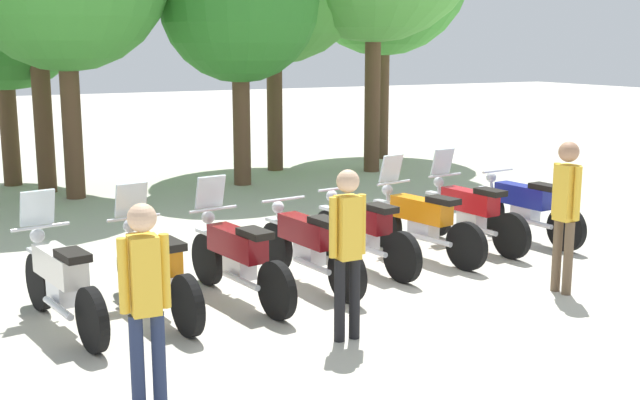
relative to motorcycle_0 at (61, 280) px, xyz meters
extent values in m
plane|color=#BCB7A8|center=(3.41, 0.32, -0.52)|extent=(80.00, 80.00, 0.00)
cylinder|color=black|center=(-0.12, 0.72, -0.20)|extent=(0.21, 0.65, 0.64)
cylinder|color=black|center=(0.14, -0.81, -0.20)|extent=(0.21, 0.65, 0.64)
cube|color=silver|center=(-0.12, 0.72, 0.14)|extent=(0.18, 0.37, 0.04)
cube|color=silver|center=(0.00, 0.01, 0.15)|extent=(0.41, 0.98, 0.30)
cube|color=silver|center=(0.01, -0.04, -0.12)|extent=(0.28, 0.43, 0.24)
cube|color=black|center=(0.07, -0.39, 0.34)|extent=(0.31, 0.47, 0.08)
cylinder|color=silver|center=(-0.10, 0.63, 0.12)|extent=(0.09, 0.23, 0.64)
cylinder|color=silver|center=(-0.09, 0.55, 0.45)|extent=(0.62, 0.14, 0.04)
sphere|color=silver|center=(-0.11, 0.67, 0.33)|extent=(0.18, 0.18, 0.16)
cylinder|color=silver|center=(-0.10, -0.36, -0.18)|extent=(0.19, 0.70, 0.07)
cube|color=silver|center=(-0.10, 0.60, 0.65)|extent=(0.38, 0.19, 0.39)
cylinder|color=black|center=(0.89, 0.73, -0.20)|extent=(0.17, 0.65, 0.64)
cylinder|color=black|center=(1.07, -0.81, -0.20)|extent=(0.17, 0.65, 0.64)
cube|color=silver|center=(0.89, 0.73, 0.14)|extent=(0.16, 0.37, 0.04)
cube|color=orange|center=(0.98, 0.01, 0.15)|extent=(0.37, 0.97, 0.30)
cube|color=silver|center=(0.98, -0.04, -0.12)|extent=(0.26, 0.42, 0.24)
cube|color=black|center=(1.02, -0.39, 0.34)|extent=(0.29, 0.46, 0.08)
cylinder|color=silver|center=(0.90, 0.64, 0.12)|extent=(0.08, 0.23, 0.64)
cylinder|color=silver|center=(0.91, 0.55, 0.45)|extent=(0.62, 0.11, 0.04)
sphere|color=silver|center=(0.90, 0.68, 0.33)|extent=(0.18, 0.18, 0.16)
cylinder|color=silver|center=(0.86, -0.36, -0.18)|extent=(0.15, 0.70, 0.07)
cube|color=silver|center=(0.91, 0.61, 0.65)|extent=(0.37, 0.17, 0.39)
cylinder|color=black|center=(1.84, 0.76, -0.20)|extent=(0.19, 0.65, 0.64)
cylinder|color=black|center=(2.07, -0.78, -0.20)|extent=(0.19, 0.65, 0.64)
cube|color=silver|center=(1.84, 0.76, 0.14)|extent=(0.17, 0.37, 0.04)
cube|color=maroon|center=(1.95, 0.04, 0.15)|extent=(0.40, 0.98, 0.30)
cube|color=silver|center=(1.96, -0.01, -0.12)|extent=(0.28, 0.43, 0.24)
cube|color=black|center=(2.01, -0.35, 0.34)|extent=(0.30, 0.47, 0.08)
cylinder|color=silver|center=(1.85, 0.67, 0.12)|extent=(0.08, 0.23, 0.64)
cylinder|color=silver|center=(1.87, 0.58, 0.45)|extent=(0.62, 0.13, 0.04)
sphere|color=silver|center=(1.85, 0.71, 0.33)|extent=(0.18, 0.18, 0.16)
cylinder|color=silver|center=(1.84, -0.33, -0.18)|extent=(0.17, 0.70, 0.07)
cube|color=silver|center=(1.86, 0.64, 0.65)|extent=(0.38, 0.18, 0.39)
cylinder|color=black|center=(2.84, 0.93, -0.20)|extent=(0.17, 0.65, 0.64)
cylinder|color=black|center=(3.02, -0.61, -0.20)|extent=(0.17, 0.65, 0.64)
cube|color=silver|center=(2.84, 0.93, 0.14)|extent=(0.16, 0.37, 0.04)
cube|color=maroon|center=(2.92, 0.21, 0.15)|extent=(0.37, 0.97, 0.30)
cube|color=silver|center=(2.93, 0.16, -0.12)|extent=(0.26, 0.42, 0.24)
cube|color=black|center=(2.97, -0.19, 0.34)|extent=(0.29, 0.46, 0.08)
cylinder|color=silver|center=(2.85, 0.84, 0.12)|extent=(0.08, 0.23, 0.64)
cylinder|color=silver|center=(2.86, 0.75, 0.45)|extent=(0.62, 0.11, 0.04)
sphere|color=silver|center=(2.84, 0.88, 0.33)|extent=(0.18, 0.18, 0.16)
cylinder|color=silver|center=(2.80, -0.16, -0.18)|extent=(0.15, 0.70, 0.07)
cylinder|color=black|center=(3.81, 1.28, -0.20)|extent=(0.18, 0.65, 0.64)
cylinder|color=black|center=(4.00, -0.26, -0.20)|extent=(0.18, 0.65, 0.64)
cube|color=silver|center=(3.81, 1.28, 0.14)|extent=(0.16, 0.37, 0.04)
cube|color=maroon|center=(3.89, 0.56, 0.15)|extent=(0.37, 0.97, 0.30)
cube|color=silver|center=(3.90, 0.51, -0.12)|extent=(0.27, 0.42, 0.24)
cube|color=black|center=(3.94, 0.16, 0.34)|extent=(0.29, 0.47, 0.08)
cylinder|color=silver|center=(3.82, 1.19, 0.12)|extent=(0.08, 0.23, 0.64)
cylinder|color=silver|center=(3.83, 1.10, 0.45)|extent=(0.62, 0.11, 0.04)
sphere|color=silver|center=(3.81, 1.23, 0.33)|extent=(0.18, 0.18, 0.16)
cylinder|color=silver|center=(3.78, 0.19, -0.18)|extent=(0.16, 0.70, 0.07)
cylinder|color=black|center=(4.72, 1.32, -0.20)|extent=(0.22, 0.65, 0.64)
cylinder|color=black|center=(5.02, -0.20, -0.20)|extent=(0.22, 0.65, 0.64)
cube|color=silver|center=(4.72, 1.32, 0.14)|extent=(0.19, 0.38, 0.04)
cube|color=orange|center=(4.86, 0.61, 0.15)|extent=(0.44, 0.98, 0.30)
cube|color=silver|center=(4.87, 0.56, -0.12)|extent=(0.29, 0.44, 0.24)
cube|color=black|center=(4.94, 0.22, 0.34)|extent=(0.32, 0.48, 0.08)
cylinder|color=silver|center=(4.74, 1.24, 0.12)|extent=(0.09, 0.23, 0.64)
cylinder|color=silver|center=(4.76, 1.15, 0.45)|extent=(0.62, 0.16, 0.04)
sphere|color=silver|center=(4.73, 1.28, 0.33)|extent=(0.19, 0.19, 0.16)
cylinder|color=silver|center=(4.78, 0.24, -0.18)|extent=(0.20, 0.70, 0.07)
cube|color=silver|center=(4.75, 1.21, 0.65)|extent=(0.38, 0.20, 0.39)
cylinder|color=black|center=(5.77, 1.53, -0.20)|extent=(0.16, 0.65, 0.64)
cylinder|color=black|center=(5.93, -0.01, -0.20)|extent=(0.16, 0.65, 0.64)
cube|color=silver|center=(5.77, 1.53, 0.14)|extent=(0.16, 0.37, 0.04)
cube|color=red|center=(5.84, 0.81, 0.15)|extent=(0.36, 0.97, 0.30)
cube|color=silver|center=(5.85, 0.76, -0.12)|extent=(0.26, 0.42, 0.24)
cube|color=black|center=(5.88, 0.41, 0.34)|extent=(0.28, 0.46, 0.08)
cylinder|color=silver|center=(5.78, 1.44, 0.12)|extent=(0.07, 0.23, 0.64)
cylinder|color=silver|center=(5.79, 1.35, 0.45)|extent=(0.62, 0.10, 0.04)
sphere|color=silver|center=(5.77, 1.48, 0.33)|extent=(0.18, 0.18, 0.16)
cylinder|color=silver|center=(5.72, 0.44, -0.18)|extent=(0.14, 0.70, 0.07)
cube|color=silver|center=(5.78, 1.41, 0.65)|extent=(0.37, 0.17, 0.39)
cylinder|color=black|center=(6.74, 1.49, -0.20)|extent=(0.16, 0.65, 0.64)
cylinder|color=black|center=(6.89, -0.05, -0.20)|extent=(0.16, 0.65, 0.64)
cube|color=silver|center=(6.74, 1.49, 0.14)|extent=(0.15, 0.37, 0.04)
cube|color=navy|center=(6.81, 0.77, 0.15)|extent=(0.35, 0.97, 0.30)
cube|color=silver|center=(6.82, 0.72, -0.12)|extent=(0.26, 0.42, 0.24)
cube|color=black|center=(6.85, 0.37, 0.34)|extent=(0.28, 0.46, 0.08)
cylinder|color=silver|center=(6.75, 1.40, 0.12)|extent=(0.07, 0.23, 0.64)
cylinder|color=silver|center=(6.76, 1.31, 0.45)|extent=(0.62, 0.10, 0.04)
sphere|color=silver|center=(6.75, 1.44, 0.33)|extent=(0.17, 0.17, 0.16)
cylinder|color=silver|center=(6.69, 0.41, -0.18)|extent=(0.14, 0.70, 0.07)
cylinder|color=black|center=(2.36, -1.63, -0.10)|extent=(0.11, 0.11, 0.83)
cylinder|color=black|center=(2.53, -1.63, -0.10)|extent=(0.11, 0.11, 0.83)
cube|color=gold|center=(2.44, -1.63, 0.63)|extent=(0.22, 0.20, 0.62)
cylinder|color=gold|center=(2.28, -1.63, 0.64)|extent=(0.08, 0.08, 0.59)
cylinder|color=gold|center=(2.60, -1.63, 0.64)|extent=(0.08, 0.08, 0.59)
sphere|color=#DBAD89|center=(2.44, -1.63, 1.08)|extent=(0.23, 0.23, 0.23)
cylinder|color=#232D4C|center=(0.18, -2.31, -0.10)|extent=(0.12, 0.12, 0.83)
cylinder|color=#232D4C|center=(0.35, -2.32, -0.10)|extent=(0.12, 0.12, 0.83)
cube|color=gold|center=(0.27, -2.32, 0.62)|extent=(0.23, 0.21, 0.62)
cylinder|color=gold|center=(0.11, -2.31, 0.64)|extent=(0.08, 0.08, 0.59)
cylinder|color=gold|center=(0.42, -2.33, 0.64)|extent=(0.08, 0.08, 0.59)
sphere|color=#DBAD89|center=(0.27, -2.32, 1.08)|extent=(0.24, 0.24, 0.22)
cylinder|color=brown|center=(5.44, -1.56, -0.08)|extent=(0.12, 0.12, 0.87)
cylinder|color=brown|center=(5.43, -1.39, -0.08)|extent=(0.12, 0.12, 0.87)
cube|color=gold|center=(5.43, -1.47, 0.68)|extent=(0.21, 0.23, 0.66)
cylinder|color=gold|center=(5.44, -1.63, 0.70)|extent=(0.08, 0.08, 0.62)
cylinder|color=gold|center=(5.42, -1.31, 0.70)|extent=(0.08, 0.08, 0.62)
sphere|color=#A87A5B|center=(5.43, -1.47, 1.16)|extent=(0.25, 0.25, 0.24)
cylinder|color=brown|center=(0.59, 9.28, 0.73)|extent=(0.36, 0.36, 2.50)
cylinder|color=brown|center=(1.11, 8.12, 1.36)|extent=(0.36, 0.36, 3.75)
cylinder|color=brown|center=(1.48, 7.22, 0.96)|extent=(0.36, 0.36, 2.96)
cylinder|color=brown|center=(4.87, 7.15, 0.78)|extent=(0.36, 0.36, 2.59)
sphere|color=#2D7A28|center=(4.87, 7.15, 3.20)|extent=(3.21, 3.21, 3.21)
cylinder|color=brown|center=(6.29, 8.62, 1.04)|extent=(0.36, 0.36, 3.12)
cylinder|color=brown|center=(8.19, 7.43, 1.31)|extent=(0.36, 0.36, 3.66)
cylinder|color=brown|center=(9.54, 9.20, 1.11)|extent=(0.36, 0.36, 3.25)
camera|label=1|loc=(-1.24, -8.15, 2.36)|focal=44.60mm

